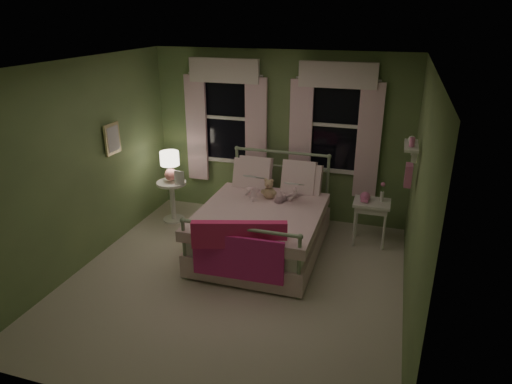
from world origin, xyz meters
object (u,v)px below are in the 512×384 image
(child_right, at_px, (292,181))
(nightstand_left, at_px, (172,196))
(child_left, at_px, (253,175))
(nightstand_right, at_px, (371,208))
(teddy_bear, at_px, (269,190))
(bed, at_px, (264,225))
(table_lamp, at_px, (170,163))

(child_right, height_order, nightstand_left, child_right)
(child_left, relative_size, nightstand_right, 1.14)
(child_left, distance_m, nightstand_left, 1.46)
(child_right, height_order, teddy_bear, child_right)
(bed, xyz_separation_m, child_left, (-0.28, 0.42, 0.55))
(nightstand_right, bearing_deg, table_lamp, -177.75)
(nightstand_left, distance_m, nightstand_right, 3.03)
(child_right, xyz_separation_m, nightstand_left, (-1.92, 0.09, -0.48))
(child_left, xyz_separation_m, table_lamp, (-1.36, 0.09, 0.02))
(nightstand_left, bearing_deg, child_left, -3.66)
(teddy_bear, xyz_separation_m, nightstand_left, (-1.64, 0.25, -0.37))
(child_left, bearing_deg, child_right, 161.89)
(bed, xyz_separation_m, child_right, (0.28, 0.42, 0.52))
(nightstand_left, height_order, table_lamp, table_lamp)
(table_lamp, bearing_deg, nightstand_left, -90.00)
(child_left, relative_size, teddy_bear, 2.41)
(child_left, xyz_separation_m, teddy_bear, (0.28, -0.16, -0.14))
(table_lamp, bearing_deg, teddy_bear, -8.51)
(teddy_bear, bearing_deg, table_lamp, 171.49)
(child_left, relative_size, nightstand_left, 1.12)
(child_right, xyz_separation_m, teddy_bear, (-0.28, -0.16, -0.11))
(nightstand_left, xyz_separation_m, table_lamp, (0.00, 0.00, 0.54))
(nightstand_left, bearing_deg, child_right, -2.59)
(table_lamp, distance_m, nightstand_right, 3.06)
(teddy_bear, bearing_deg, nightstand_right, 14.72)
(child_right, bearing_deg, teddy_bear, 56.25)
(bed, xyz_separation_m, teddy_bear, (-0.00, 0.26, 0.41))
(table_lamp, bearing_deg, bed, -17.22)
(child_right, bearing_deg, nightstand_left, 24.16)
(nightstand_left, distance_m, table_lamp, 0.54)
(bed, xyz_separation_m, nightstand_left, (-1.64, 0.51, 0.03))
(nightstand_left, bearing_deg, table_lamp, 90.00)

